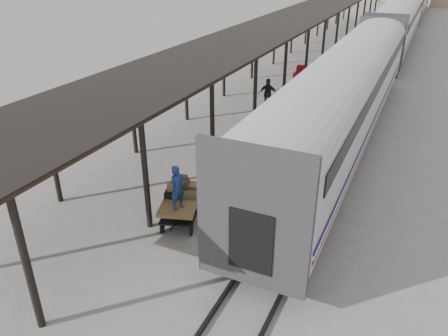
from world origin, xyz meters
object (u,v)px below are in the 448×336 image
porter (178,188)px  pedestrian (268,94)px  luggage_tug (302,77)px  baggage_cart (182,203)px

porter → pedestrian: size_ratio=0.84×
luggage_tug → pedestrian: 5.80m
luggage_tug → pedestrian: pedestrian is taller
baggage_cart → luggage_tug: luggage_tug is taller
baggage_cart → porter: 1.22m
porter → baggage_cart: bearing=37.8°
porter → pedestrian: bearing=23.6°
porter → pedestrian: porter is taller
baggage_cart → pedestrian: 12.86m
porter → luggage_tug: bearing=20.2°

